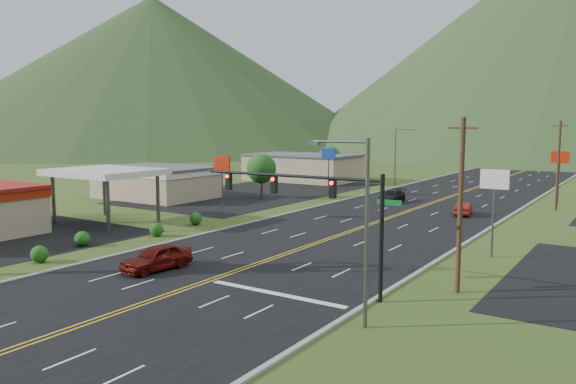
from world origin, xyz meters
The scene contains 20 objects.
ground centered at (0.00, 0.00, 0.00)m, with size 500.00×500.00×0.00m, color #293F16.
road centered at (0.00, 0.00, 0.00)m, with size 20.00×460.00×0.04m, color black.
traffic_signal centered at (6.48, 14.00, 5.33)m, with size 13.10×0.43×7.00m.
streetlight_east centered at (11.18, 10.00, 5.18)m, with size 3.28×0.25×9.00m.
streetlight_west centered at (-11.68, 70.00, 5.18)m, with size 3.28×0.25×9.00m.
gas_canopy centered at (-22.00, 22.00, 4.87)m, with size 10.00×8.00×5.30m.
building_west_mid centered at (-32.00, 38.00, 2.27)m, with size 14.40×10.40×4.10m.
building_west_far centered at (-28.00, 68.00, 2.26)m, with size 18.40×11.40×4.50m.
pole_sign_west_a centered at (-14.00, 30.00, 5.05)m, with size 2.00×0.18×6.40m.
pole_sign_west_b centered at (-14.00, 52.00, 5.05)m, with size 2.00×0.18×6.40m.
pole_sign_east_a centered at (13.00, 28.00, 5.05)m, with size 2.00×0.18×6.40m.
pole_sign_east_b centered at (13.00, 60.00, 5.05)m, with size 2.00×0.18×6.40m.
tree_west_a centered at (-20.00, 45.00, 3.89)m, with size 3.84×3.84×5.82m.
tree_west_b centered at (-25.00, 72.00, 3.89)m, with size 3.84×3.84×5.82m.
utility_pole_a centered at (13.50, 18.00, 5.13)m, with size 1.60×0.28×10.00m.
utility_pole_b centered at (13.50, 55.00, 5.13)m, with size 1.60×0.28×10.00m.
mountain_nw centered at (-148.49, 148.49, 30.00)m, with size 190.00×190.00×60.00m, color #1B3618.
car_red_near centered at (-4.57, 11.99, 0.84)m, with size 1.98×4.92×1.68m, color #67110B.
car_dark_mid centered at (-4.29, 50.61, 0.75)m, with size 2.11×5.19×1.51m, color black.
car_red_far centered at (5.88, 45.76, 0.69)m, with size 1.45×4.17×1.37m, color maroon.
Camera 1 is at (22.55, -13.48, 9.63)m, focal length 35.00 mm.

